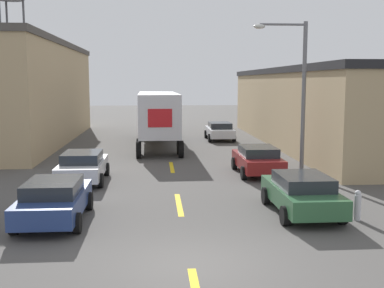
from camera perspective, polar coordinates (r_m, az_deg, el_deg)
name	(u,v)px	position (r m, az deg, el deg)	size (l,w,h in m)	color
ground_plane	(191,266)	(12.06, -0.11, -14.29)	(160.00, 160.00, 0.00)	#4C4947
road_centerline	(179,204)	(17.72, -1.55, -7.16)	(0.20, 18.67, 0.01)	gold
warehouse_left	(7,92)	(37.79, -21.11, 5.72)	(9.10, 22.88, 7.34)	tan
warehouse_right	(364,106)	(36.40, 19.67, 4.21)	(13.73, 26.87, 5.40)	tan
semi_truck	(157,114)	(33.34, -4.12, 3.56)	(2.98, 12.52, 3.72)	black
parked_car_right_near	(302,193)	(16.77, 12.86, -5.65)	(2.04, 4.27, 1.36)	#2D5B38
parked_car_right_mid	(258,159)	(23.48, 7.78, -1.81)	(2.04, 4.27, 1.36)	maroon
parked_car_left_near	(54,199)	(16.07, -16.02, -6.32)	(2.04, 4.27, 1.36)	navy
parked_car_right_far	(220,131)	(36.97, 3.30, 1.60)	(2.04, 4.27, 1.36)	silver
parked_car_left_far	(83,166)	(22.01, -12.82, -2.55)	(2.04, 4.27, 1.36)	silver
street_lamp	(297,86)	(23.67, 12.37, 6.78)	(2.59, 0.32, 7.27)	slate
fire_hydrant	(358,205)	(16.53, 19.03, -6.89)	(0.22, 0.22, 0.99)	silver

